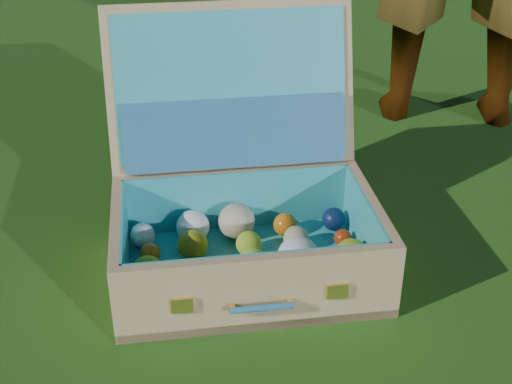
# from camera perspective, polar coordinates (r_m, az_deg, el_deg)

# --- Properties ---
(ground) EXTENTS (60.00, 60.00, 0.00)m
(ground) POSITION_cam_1_polar(r_m,az_deg,el_deg) (1.49, -3.78, -8.34)
(ground) COLOR #215114
(ground) RESTS_ON ground
(suitcase) EXTENTS (0.71, 0.69, 0.51)m
(suitcase) POSITION_cam_1_polar(r_m,az_deg,el_deg) (1.53, -1.16, -0.47)
(suitcase) COLOR tan
(suitcase) RESTS_ON ground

